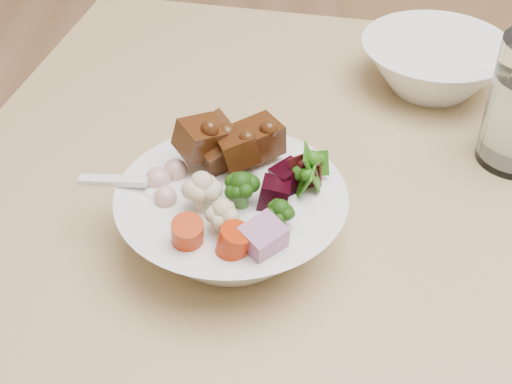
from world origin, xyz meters
TOP-DOWN VIEW (x-y plane):
  - chair_far at (-0.28, 0.62)m, footprint 0.55×0.55m
  - food_bowl at (-0.60, 0.01)m, footprint 0.20×0.20m
  - soup_spoon at (-0.67, 0.02)m, footprint 0.09×0.04m
  - side_bowl at (-0.38, 0.28)m, footprint 0.17×0.17m

SIDE VIEW (x-z plane):
  - chair_far at x=-0.28m, z-range 0.06..0.97m
  - side_bowl at x=-0.38m, z-range 0.68..0.74m
  - food_bowl at x=-0.60m, z-range 0.66..0.77m
  - soup_spoon at x=-0.67m, z-range 0.73..0.75m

